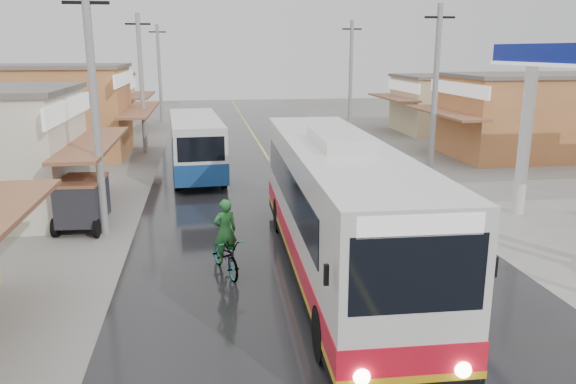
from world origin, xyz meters
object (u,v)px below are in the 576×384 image
(second_bus, at_px, (196,144))
(cyclist, at_px, (226,249))
(coach_bus, at_px, (337,208))
(tricycle_near, at_px, (82,201))

(second_bus, bearing_deg, cyclist, -89.68)
(coach_bus, distance_m, second_bus, 13.86)
(coach_bus, bearing_deg, second_bus, 107.84)
(coach_bus, bearing_deg, tricycle_near, 147.93)
(second_bus, bearing_deg, coach_bus, -77.33)
(cyclist, relative_size, tricycle_near, 0.90)
(second_bus, bearing_deg, tricycle_near, -118.35)
(second_bus, distance_m, cyclist, 12.93)
(second_bus, relative_size, tricycle_near, 3.57)
(coach_bus, relative_size, tricycle_near, 5.19)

